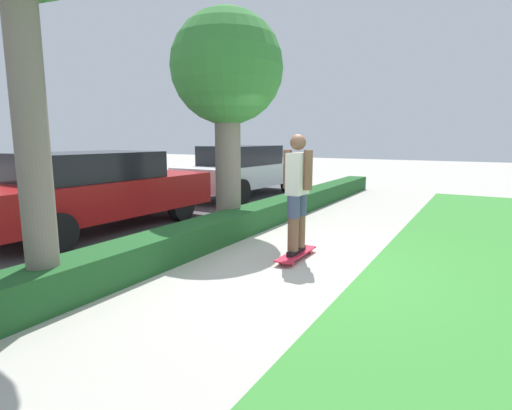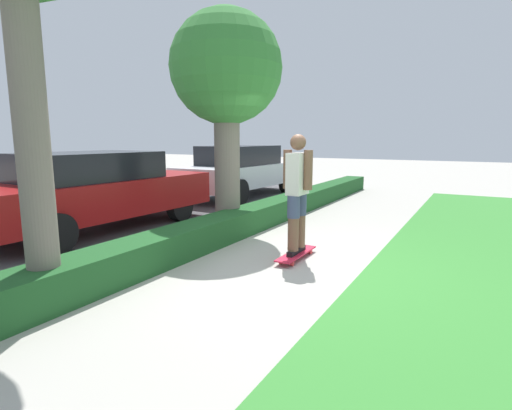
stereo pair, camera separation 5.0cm
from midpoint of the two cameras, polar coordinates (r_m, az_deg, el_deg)
The scene contains 8 objects.
ground_plane at distance 5.76m, azimuth 4.86°, elevation -8.49°, with size 60.00×60.00×0.00m, color #ADA89E.
street_asphalt at distance 8.38m, azimuth -22.17°, elevation -3.42°, with size 18.19×5.00×0.01m.
hedge_row at distance 6.51m, azimuth -8.00°, elevation -4.39°, with size 18.19×0.60×0.45m.
skateboard at distance 6.01m, azimuth 6.00°, elevation -6.98°, with size 1.01×0.24×0.09m.
skater_person at distance 5.82m, azimuth 6.16°, elevation 2.01°, with size 0.51×0.45×1.75m.
tree_mid at distance 7.79m, azimuth -3.97°, elevation 18.23°, with size 2.09×2.09×4.12m.
parked_car_middle at distance 8.36m, azimuth -21.86°, elevation 2.08°, with size 4.79×2.09×1.52m.
parked_car_rear at distance 12.33m, azimuth -1.74°, elevation 5.04°, with size 4.78×1.89×1.55m.
Camera 1 is at (-4.96, -2.33, 1.77)m, focal length 28.00 mm.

